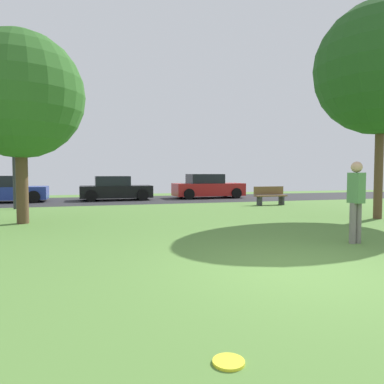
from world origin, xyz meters
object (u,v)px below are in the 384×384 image
object	(u,v)px
parked_car_blue	(6,190)
maple_tree_far	(20,95)
frisbee_disc	(229,362)
person_catcher	(356,198)
maple_tree_near	(381,69)
park_bench	(270,195)
parked_car_red	(207,187)
parked_car_black	(115,189)
street_lamp_post	(14,157)

from	to	relation	value
parked_car_blue	maple_tree_far	bearing A→B (deg)	-76.63
frisbee_disc	person_catcher	bearing A→B (deg)	40.03
maple_tree_far	parked_car_blue	distance (m)	9.82
maple_tree_near	maple_tree_far	distance (m)	11.75
person_catcher	park_bench	bearing A→B (deg)	156.65
maple_tree_far	frisbee_disc	distance (m)	10.70
park_bench	parked_car_red	bearing A→B (deg)	-76.80
parked_car_blue	park_bench	xyz separation A→B (m)	(12.68, -5.44, -0.18)
parked_car_black	park_bench	world-z (taller)	parked_car_black
parked_car_black	parked_car_blue	bearing A→B (deg)	179.56
park_bench	maple_tree_far	bearing A→B (deg)	18.70
frisbee_disc	street_lamp_post	xyz separation A→B (m)	(-4.02, 14.45, 2.24)
parked_car_blue	park_bench	distance (m)	13.80
maple_tree_near	frisbee_disc	xyz separation A→B (m)	(-8.51, -7.28, -5.06)
maple_tree_far	parked_car_black	distance (m)	10.19
parked_car_red	frisbee_disc	bearing A→B (deg)	-108.60
park_bench	frisbee_disc	bearing A→B (deg)	59.89
parked_car_black	frisbee_disc	bearing A→B (deg)	-91.81
maple_tree_near	person_catcher	size ratio (longest dim) A/B	4.00
maple_tree_far	frisbee_disc	bearing A→B (deg)	-72.64
maple_tree_near	parked_car_black	bearing A→B (deg)	125.36
maple_tree_far	frisbee_disc	xyz separation A→B (m)	(2.97, -9.50, -3.92)
maple_tree_far	parked_car_blue	world-z (taller)	maple_tree_far
maple_tree_far	parked_car_red	distance (m)	13.39
frisbee_disc	parked_car_black	distance (m)	18.48
frisbee_disc	parked_car_red	bearing A→B (deg)	71.40
frisbee_disc	maple_tree_far	bearing A→B (deg)	107.36
frisbee_disc	parked_car_red	distance (m)	19.67
maple_tree_near	parked_car_black	xyz separation A→B (m)	(-7.93, 11.18, -4.44)
maple_tree_far	park_bench	distance (m)	11.66
maple_tree_near	frisbee_disc	bearing A→B (deg)	-139.47
person_catcher	parked_car_red	size ratio (longest dim) A/B	0.42
maple_tree_far	parked_car_red	world-z (taller)	maple_tree_far
parked_car_black	street_lamp_post	xyz separation A→B (m)	(-4.60, -4.00, 1.62)
maple_tree_far	person_catcher	xyz separation A→B (m)	(7.63, -5.58, -2.91)
parked_car_black	park_bench	xyz separation A→B (m)	(6.99, -5.39, -0.17)
person_catcher	frisbee_disc	size ratio (longest dim) A/B	6.75
person_catcher	park_bench	world-z (taller)	person_catcher
person_catcher	parked_car_blue	bearing A→B (deg)	-151.87
maple_tree_near	maple_tree_far	world-z (taller)	maple_tree_near
maple_tree_near	maple_tree_far	size ratio (longest dim) A/B	1.24
parked_car_black	street_lamp_post	distance (m)	6.31
parked_car_red	street_lamp_post	bearing A→B (deg)	-157.89
parked_car_red	street_lamp_post	distance (m)	11.21
maple_tree_near	frisbee_disc	world-z (taller)	maple_tree_near
person_catcher	parked_car_blue	size ratio (longest dim) A/B	0.46
person_catcher	parked_car_black	distance (m)	15.11
maple_tree_near	street_lamp_post	size ratio (longest dim) A/B	1.62
park_bench	street_lamp_post	distance (m)	11.81
person_catcher	park_bench	xyz separation A→B (m)	(2.91, 9.15, -0.56)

